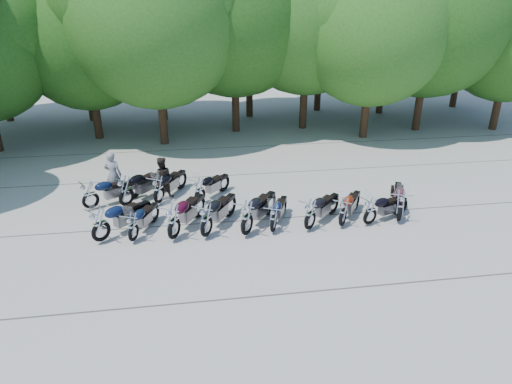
{
  "coord_description": "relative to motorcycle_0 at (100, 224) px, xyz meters",
  "views": [
    {
      "loc": [
        -2.17,
        -13.04,
        7.55
      ],
      "look_at": [
        0.0,
        1.5,
        1.1
      ],
      "focal_mm": 32.0,
      "sensor_mm": 36.0,
      "label": 1
    }
  ],
  "objects": [
    {
      "name": "motorcycle_1",
      "position": [
        1.03,
        -0.11,
        -0.1
      ],
      "size": [
        1.38,
        2.17,
        1.18
      ],
      "primitive_type": null,
      "rotation": [
        0.0,
        0.0,
        2.75
      ],
      "color": "black",
      "rests_on": "ground"
    },
    {
      "name": "ground",
      "position": [
        5.23,
        -0.63,
        -0.69
      ],
      "size": [
        90.0,
        90.0,
        0.0
      ],
      "primitive_type": "plane",
      "color": "#9B988C",
      "rests_on": "ground"
    },
    {
      "name": "motorcycle_4",
      "position": [
        4.76,
        -0.26,
        0.03
      ],
      "size": [
        2.09,
        2.56,
        1.45
      ],
      "primitive_type": null,
      "rotation": [
        0.0,
        0.0,
        2.54
      ],
      "color": "black",
      "rests_on": "ground"
    },
    {
      "name": "motorcycle_3",
      "position": [
        3.41,
        -0.18,
        0.01
      ],
      "size": [
        1.93,
        2.51,
        1.4
      ],
      "primitive_type": null,
      "rotation": [
        0.0,
        0.0,
        2.6
      ],
      "color": "black",
      "rests_on": "ground"
    },
    {
      "name": "tree_7",
      "position": [
        16.44,
        11.15,
        5.7
      ],
      "size": [
        8.79,
        8.79,
        10.79
      ],
      "color": "#3A2614",
      "rests_on": "ground"
    },
    {
      "name": "motorcycle_10",
      "position": [
        -0.78,
        2.61,
        -0.05
      ],
      "size": [
        2.32,
        1.7,
        1.28
      ],
      "primitive_type": null,
      "rotation": [
        0.0,
        0.0,
        2.08
      ],
      "color": "black",
      "rests_on": "ground"
    },
    {
      "name": "motorcycle_6",
      "position": [
        6.95,
        -0.2,
        -0.04
      ],
      "size": [
        2.12,
        2.12,
        1.3
      ],
      "primitive_type": null,
      "rotation": [
        0.0,
        0.0,
        2.35
      ],
      "color": "black",
      "rests_on": "ground"
    },
    {
      "name": "motorcycle_9",
      "position": [
        10.24,
        -0.05,
        -0.01
      ],
      "size": [
        1.58,
        2.49,
        1.35
      ],
      "primitive_type": null,
      "rotation": [
        0.0,
        0.0,
        2.75
      ],
      "color": "#3C0813",
      "rests_on": "ground"
    },
    {
      "name": "motorcycle_0",
      "position": [
        0.0,
        0.0,
        0.0
      ],
      "size": [
        2.28,
        2.22,
        1.38
      ],
      "primitive_type": null,
      "rotation": [
        0.0,
        0.0,
        2.33
      ],
      "color": "#0C1735",
      "rests_on": "ground"
    },
    {
      "name": "rider_0",
      "position": [
        -0.06,
        3.78,
        0.25
      ],
      "size": [
        0.78,
        0.62,
        1.87
      ],
      "primitive_type": "imported",
      "rotation": [
        0.0,
        0.0,
        2.86
      ],
      "color": "gray",
      "rests_on": "ground"
    },
    {
      "name": "motorcycle_5",
      "position": [
        5.68,
        -0.18,
        -0.11
      ],
      "size": [
        1.42,
        2.13,
        1.16
      ],
      "primitive_type": null,
      "rotation": [
        0.0,
        0.0,
        2.72
      ],
      "color": "#0B1534",
      "rests_on": "ground"
    },
    {
      "name": "tree_5",
      "position": [
        9.84,
        12.57,
        5.88
      ],
      "size": [
        9.04,
        9.04,
        11.1
      ],
      "color": "#3A2614",
      "rests_on": "ground"
    },
    {
      "name": "motorcycle_11",
      "position": [
        0.52,
        2.65,
        0.02
      ],
      "size": [
        2.21,
        2.41,
        1.42
      ],
      "primitive_type": null,
      "rotation": [
        0.0,
        0.0,
        2.44
      ],
      "color": "black",
      "rests_on": "ground"
    },
    {
      "name": "tree_11",
      "position": [
        1.47,
        15.8,
        4.81
      ],
      "size": [
        7.56,
        7.56,
        9.28
      ],
      "color": "#3A2614",
      "rests_on": "ground"
    },
    {
      "name": "motorcycle_12",
      "position": [
        1.74,
        2.72,
        -0.03
      ],
      "size": [
        1.77,
        2.39,
        1.32
      ],
      "primitive_type": null,
      "rotation": [
        0.0,
        0.0,
        2.63
      ],
      "color": "black",
      "rests_on": "ground"
    },
    {
      "name": "tree_10",
      "position": [
        -3.06,
        16.34,
        4.97
      ],
      "size": [
        7.78,
        7.78,
        9.55
      ],
      "color": "#3A2614",
      "rests_on": "ground"
    },
    {
      "name": "tree_12",
      "position": [
        7.03,
        15.84,
        5.03
      ],
      "size": [
        7.88,
        7.88,
        9.67
      ],
      "color": "#3A2614",
      "rests_on": "ground"
    },
    {
      "name": "tree_4",
      "position": [
        5.77,
        12.46,
        5.95
      ],
      "size": [
        9.13,
        9.13,
        11.2
      ],
      "color": "#3A2614",
      "rests_on": "ground"
    },
    {
      "name": "tree_14",
      "position": [
        15.91,
        15.46,
        5.14
      ],
      "size": [
        8.02,
        8.02,
        9.84
      ],
      "color": "#3A2614",
      "rests_on": "ground"
    },
    {
      "name": "motorcycle_13",
      "position": [
        3.28,
        2.48,
        -0.08
      ],
      "size": [
        1.9,
        2.06,
        1.22
      ],
      "primitive_type": null,
      "rotation": [
        0.0,
        0.0,
        2.43
      ],
      "color": "black",
      "rests_on": "ground"
    },
    {
      "name": "tree_6",
      "position": [
        12.78,
        10.19,
        5.12
      ],
      "size": [
        8.0,
        8.0,
        9.82
      ],
      "color": "#3A2614",
      "rests_on": "ground"
    },
    {
      "name": "motorcycle_2",
      "position": [
        2.35,
        -0.18,
        0.03
      ],
      "size": [
        1.87,
        2.6,
        1.43
      ],
      "primitive_type": null,
      "rotation": [
        0.0,
        0.0,
        2.65
      ],
      "color": "#3C081B",
      "rests_on": "ground"
    },
    {
      "name": "motorcycle_7",
      "position": [
        8.14,
        -0.12,
        -0.07
      ],
      "size": [
        1.81,
        2.15,
        1.23
      ],
      "primitive_type": null,
      "rotation": [
        0.0,
        0.0,
        2.52
      ],
      "color": "maroon",
      "rests_on": "ground"
    },
    {
      "name": "motorcycle_8",
      "position": [
        9.12,
        -0.15,
        -0.09
      ],
      "size": [
        2.19,
        1.43,
        1.19
      ],
      "primitive_type": null,
      "rotation": [
        0.0,
        0.0,
        1.98
      ],
      "color": "black",
      "rests_on": "ground"
    },
    {
      "name": "tree_2",
      "position": [
        -2.02,
        12.21,
        4.62
      ],
      "size": [
        7.31,
        7.31,
        8.97
      ],
      "color": "#3A2614",
      "rests_on": "ground"
    },
    {
      "name": "rider_1",
      "position": [
        1.85,
        3.27,
        0.18
      ],
      "size": [
        0.89,
        0.72,
        1.73
      ],
      "primitive_type": "imported",
      "rotation": [
        0.0,
        0.0,
        3.22
      ],
      "color": "black",
      "rests_on": "ground"
    },
    {
      "name": "tree_15",
      "position": [
        21.85,
        16.39,
        6.34
      ],
      "size": [
        9.67,
        9.67,
        11.86
      ],
      "color": "#3A2614",
      "rests_on": "ground"
    },
    {
      "name": "tree_3",
      "position": [
        1.66,
        10.61,
        5.63
      ],
      "size": [
        8.7,
        8.7,
        10.67
      ],
      "color": "#3A2614",
      "rests_on": "ground"
    },
    {
      "name": "tree_13",
      "position": [
        11.92,
        16.84,
        5.35
      ],
      "size": [
        8.31,
        8.31,
        10.2
      ],
      "color": "#3A2614",
      "rests_on": "ground"
    }
  ]
}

